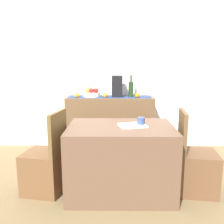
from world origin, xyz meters
TOP-DOWN VIEW (x-y plane):
  - ground_plane at (0.00, 0.00)m, footprint 6.40×6.40m
  - room_wall_rear at (0.00, 1.18)m, footprint 6.40×0.06m
  - sideboard_console at (-0.02, 0.92)m, footprint 1.34×0.42m
  - table_runner at (-0.02, 0.92)m, footprint 1.26×0.32m
  - fruit_bowl at (-0.31, 0.92)m, footprint 0.26×0.26m
  - apple_front at (-0.23, 0.88)m, footprint 0.07×0.07m
  - apple_rear at (-0.34, 0.99)m, footprint 0.08×0.08m
  - apple_upper at (-0.31, 0.89)m, footprint 0.07×0.07m
  - apple_center at (-0.26, 0.94)m, footprint 0.06×0.06m
  - apple_right at (-0.37, 0.85)m, footprint 0.06×0.06m
  - wine_bottle at (0.30, 0.92)m, footprint 0.07×0.07m
  - coffee_maker at (0.09, 0.92)m, footprint 0.16×0.18m
  - orange_loose_near_bowl at (0.39, 0.84)m, footprint 0.08×0.08m
  - orange_loose_far at (-0.09, 0.85)m, footprint 0.07×0.07m
  - orange_loose_end at (-0.52, 0.82)m, footprint 0.07×0.07m
  - dining_table at (0.11, -0.38)m, footprint 1.11×0.76m
  - open_book at (0.24, -0.38)m, footprint 0.32×0.27m
  - coffee_cup at (0.33, -0.36)m, footprint 0.08×0.08m
  - chair_near_window at (-0.71, -0.38)m, footprint 0.47×0.47m
  - chair_by_corner at (0.93, -0.37)m, footprint 0.45×0.45m

SIDE VIEW (x-z plane):
  - ground_plane at x=0.00m, z-range -0.02..0.00m
  - chair_near_window at x=-0.71m, z-range -0.18..0.72m
  - chair_by_corner at x=0.93m, z-range -0.18..0.72m
  - dining_table at x=0.11m, z-range 0.00..0.74m
  - sideboard_console at x=-0.02m, z-range 0.00..0.87m
  - open_book at x=0.24m, z-range 0.74..0.76m
  - coffee_cup at x=0.33m, z-range 0.74..0.83m
  - table_runner at x=-0.02m, z-range 0.87..0.88m
  - orange_loose_end at x=-0.52m, z-range 0.87..0.94m
  - orange_loose_far at x=-0.09m, z-range 0.87..0.94m
  - fruit_bowl at x=-0.31m, z-range 0.88..0.94m
  - orange_loose_near_bowl at x=0.39m, z-range 0.87..0.95m
  - apple_right at x=-0.37m, z-range 0.94..1.00m
  - apple_center at x=-0.26m, z-range 0.94..1.00m
  - apple_upper at x=-0.31m, z-range 0.94..1.01m
  - apple_front at x=-0.23m, z-range 0.94..1.01m
  - apple_rear at x=-0.34m, z-range 0.94..1.02m
  - wine_bottle at x=0.30m, z-range 0.83..1.16m
  - coffee_maker at x=0.09m, z-range 0.87..1.20m
  - room_wall_rear at x=0.00m, z-range 0.00..2.70m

